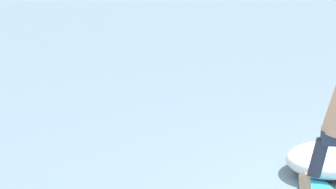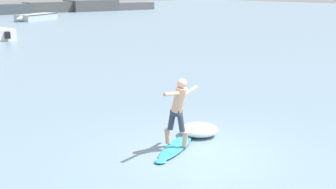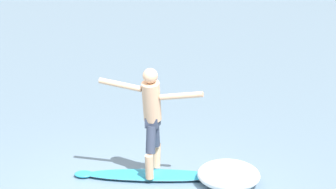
{
  "view_description": "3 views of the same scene",
  "coord_description": "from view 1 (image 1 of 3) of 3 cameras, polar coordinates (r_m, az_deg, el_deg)",
  "views": [
    {
      "loc": [
        -8.17,
        -1.47,
        4.04
      ],
      "look_at": [
        -0.55,
        2.52,
        1.26
      ],
      "focal_mm": 85.0,
      "sensor_mm": 36.0,
      "label": 1
    },
    {
      "loc": [
        -7.8,
        -7.91,
        4.09
      ],
      "look_at": [
        0.2,
        1.45,
        1.23
      ],
      "focal_mm": 50.0,
      "sensor_mm": 36.0,
      "label": 2
    },
    {
      "loc": [
        6.21,
        -9.26,
        4.85
      ],
      "look_at": [
        -0.58,
        1.77,
        1.06
      ],
      "focal_mm": 85.0,
      "sensor_mm": 36.0,
      "label": 3
    }
  ],
  "objects": [
    {
      "name": "wave_foam_at_tail",
      "position": [
        10.25,
        11.41,
        -4.62
      ],
      "size": [
        1.45,
        1.45,
        0.35
      ],
      "color": "white",
      "rests_on": "ground"
    }
  ]
}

